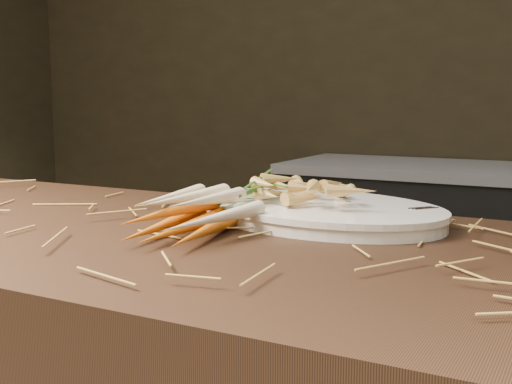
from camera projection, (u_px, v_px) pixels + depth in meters
back_counter at (504, 271)px, 2.60m from camera, size 1.82×0.62×0.84m
straw_bedding at (166, 225)px, 1.03m from camera, size 1.40×0.60×0.02m
root_veg_bunch at (225, 200)px, 1.09m from camera, size 0.18×0.44×0.08m
serving_platter at (318, 213)px, 1.12m from camera, size 0.53×0.41×0.02m
roasted_veg_heap at (318, 191)px, 1.12m from camera, size 0.26×0.22×0.05m
serving_fork at (396, 218)px, 1.00m from camera, size 0.13×0.14×0.00m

